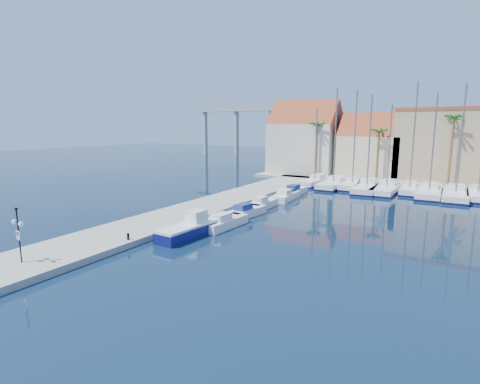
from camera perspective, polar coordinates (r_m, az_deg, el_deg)
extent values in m
plane|color=black|center=(26.63, -6.74, -10.43)|extent=(260.00, 260.00, 0.00)
cube|color=gray|center=(42.14, -5.42, -2.35)|extent=(6.00, 77.00, 0.50)
cube|color=gray|center=(68.57, 25.86, 1.51)|extent=(54.00, 16.00, 0.50)
cylinder|color=black|center=(28.15, -30.63, -5.70)|extent=(0.09, 0.09, 3.66)
cylinder|color=black|center=(28.16, -30.97, -4.00)|extent=(0.46, 0.09, 0.05)
cylinder|color=black|center=(27.75, -30.60, -4.15)|extent=(0.46, 0.09, 0.05)
sphere|color=white|center=(28.37, -31.16, -3.92)|extent=(0.33, 0.33, 0.33)
sphere|color=white|center=(27.55, -30.40, -4.23)|extent=(0.33, 0.33, 0.33)
cube|color=black|center=(27.77, -30.96, -2.24)|extent=(0.21, 0.13, 0.15)
cube|color=white|center=(28.11, -30.75, -5.54)|extent=(0.46, 0.07, 0.46)
cylinder|color=red|center=(28.09, -30.80, -5.46)|extent=(0.31, 0.04, 0.31)
cylinder|color=#1933A5|center=(28.08, -30.82, -5.46)|extent=(0.22, 0.03, 0.22)
cube|color=white|center=(28.19, -30.69, -6.17)|extent=(0.37, 0.06, 0.13)
cylinder|color=black|center=(30.68, -16.68, -6.51)|extent=(0.21, 0.21, 0.52)
cube|color=#0F1259|center=(32.02, -8.00, -6.06)|extent=(2.34, 6.06, 0.89)
cube|color=white|center=(31.87, -8.03, -5.12)|extent=(2.34, 6.06, 0.20)
cube|color=white|center=(32.60, -6.65, -3.75)|extent=(1.38, 1.66, 1.09)
cube|color=white|center=(34.80, -2.36, -4.73)|extent=(2.04, 5.55, 0.80)
cube|color=white|center=(34.20, -2.91, -3.79)|extent=(1.33, 1.97, 0.60)
cube|color=white|center=(38.91, 0.94, -3.12)|extent=(2.19, 5.42, 0.80)
cube|color=navy|center=(38.34, 0.49, -2.25)|extent=(1.35, 1.95, 0.60)
cube|color=white|center=(42.77, 3.46, -1.93)|extent=(1.69, 5.06, 0.80)
cube|color=white|center=(42.20, 3.15, -1.12)|extent=(1.16, 1.78, 0.60)
cube|color=white|center=(47.91, 7.03, -0.68)|extent=(2.21, 6.04, 0.80)
cube|color=white|center=(47.23, 6.79, 0.03)|extent=(1.44, 2.15, 0.60)
cube|color=white|center=(51.66, 8.38, 0.08)|extent=(1.81, 5.26, 0.80)
cube|color=navy|center=(51.08, 8.16, 0.76)|extent=(1.22, 1.86, 0.60)
cube|color=white|center=(60.48, 11.45, 1.54)|extent=(2.96, 9.05, 1.00)
cube|color=#0B0F3B|center=(60.53, 11.44, 1.24)|extent=(3.03, 9.11, 0.28)
cube|color=white|center=(61.18, 11.81, 2.38)|extent=(1.81, 2.78, 0.60)
cylinder|color=slate|center=(59.50, 11.48, 7.15)|extent=(0.20, 0.20, 10.88)
cube|color=white|center=(58.90, 14.15, 1.21)|extent=(2.74, 10.42, 1.00)
cube|color=#0B0F3B|center=(58.95, 14.14, 0.90)|extent=(2.80, 10.48, 0.28)
cube|color=white|center=(59.78, 14.47, 2.10)|extent=(1.91, 3.13, 0.60)
cylinder|color=slate|center=(57.76, 14.32, 8.34)|extent=(0.20, 0.20, 13.65)
cube|color=white|center=(58.75, 16.83, 1.06)|extent=(2.53, 9.13, 1.00)
cube|color=#0B0F3B|center=(58.80, 16.82, 0.75)|extent=(2.59, 9.19, 0.28)
cube|color=white|center=(59.51, 17.07, 1.94)|extent=(1.70, 2.76, 0.60)
cylinder|color=slate|center=(57.66, 17.09, 8.00)|extent=(0.20, 0.20, 13.25)
cube|color=white|center=(56.97, 18.82, 0.68)|extent=(3.62, 11.24, 1.00)
cube|color=#0B0F3B|center=(57.02, 18.80, 0.36)|extent=(3.68, 11.30, 0.28)
cube|color=white|center=(57.93, 19.02, 1.62)|extent=(2.23, 3.45, 0.60)
cylinder|color=slate|center=(55.77, 19.14, 7.43)|extent=(0.20, 0.20, 12.45)
cube|color=white|center=(56.89, 21.52, 0.50)|extent=(3.25, 11.42, 1.00)
cube|color=#0B0F3B|center=(56.94, 21.50, 0.18)|extent=(3.31, 11.48, 0.28)
cube|color=white|center=(57.87, 21.79, 1.44)|extent=(2.15, 3.46, 0.60)
cylinder|color=slate|center=(55.71, 21.82, 6.54)|extent=(0.20, 0.20, 11.05)
cube|color=white|center=(57.24, 24.44, 0.35)|extent=(2.48, 8.32, 1.00)
cube|color=#0B0F3B|center=(57.29, 24.42, 0.03)|extent=(2.54, 8.38, 0.28)
cube|color=white|center=(57.93, 24.56, 1.25)|extent=(1.60, 2.53, 0.60)
cylinder|color=slate|center=(56.16, 24.97, 7.84)|extent=(0.20, 0.20, 13.98)
cube|color=white|center=(56.31, 26.88, 0.01)|extent=(3.09, 11.04, 1.00)
cube|color=#0B0F3B|center=(56.36, 26.86, -0.31)|extent=(3.15, 11.10, 0.28)
cube|color=white|center=(57.27, 27.00, 0.97)|extent=(2.07, 3.34, 0.60)
cylinder|color=slate|center=(55.11, 27.41, 6.79)|extent=(0.20, 0.20, 12.38)
cube|color=white|center=(55.96, 29.98, -0.31)|extent=(2.92, 11.00, 1.00)
cube|color=#0B0F3B|center=(56.01, 29.95, -0.63)|extent=(2.98, 11.06, 0.28)
cube|color=white|center=(56.92, 30.06, 0.66)|extent=(2.02, 3.31, 0.60)
cylinder|color=slate|center=(54.73, 30.64, 7.02)|extent=(0.20, 0.20, 13.36)
cube|color=white|center=(57.00, 32.49, -0.37)|extent=(2.62, 9.58, 1.00)
cube|color=#0B0F3B|center=(57.05, 32.46, -0.69)|extent=(2.68, 9.64, 0.28)
cube|color=white|center=(57.83, 32.55, 0.56)|extent=(1.78, 2.89, 0.60)
cube|color=beige|center=(71.50, 9.86, 6.52)|extent=(12.00, 9.00, 9.00)
cube|color=maroon|center=(71.37, 9.97, 10.12)|extent=(12.30, 9.00, 9.00)
cube|color=#CAB48E|center=(68.27, 19.32, 5.09)|extent=(10.00, 8.00, 7.00)
cube|color=maroon|center=(68.09, 19.49, 8.02)|extent=(10.30, 8.00, 8.00)
cube|color=tan|center=(67.89, 28.77, 6.09)|extent=(14.00, 10.00, 11.00)
cube|color=maroon|center=(67.85, 29.18, 10.92)|extent=(14.20, 10.20, 0.50)
cylinder|color=brown|center=(65.45, 11.59, 6.14)|extent=(0.36, 0.36, 9.00)
sphere|color=#195217|center=(65.31, 11.72, 9.95)|extent=(2.60, 2.60, 2.60)
cylinder|color=brown|center=(62.97, 20.23, 5.12)|extent=(0.36, 0.36, 8.00)
sphere|color=#195217|center=(62.79, 20.45, 8.62)|extent=(2.60, 2.60, 2.60)
cylinder|color=brown|center=(61.90, 29.45, 5.29)|extent=(0.36, 0.36, 10.00)
sphere|color=#195217|center=(61.79, 29.84, 9.77)|extent=(2.60, 2.60, 2.60)
cube|color=#9E9E99|center=(114.94, 2.96, 12.45)|extent=(48.00, 2.20, 0.90)
cylinder|color=#9E9E99|center=(125.39, -5.30, 9.03)|extent=(1.40, 1.40, 14.00)
cylinder|color=#9E9E99|center=(118.78, -0.54, 9.01)|extent=(1.40, 1.40, 14.00)
cylinder|color=#9E9E99|center=(113.07, 4.75, 8.92)|extent=(1.40, 1.40, 14.00)
cylinder|color=#9E9E99|center=(108.39, 10.53, 8.73)|extent=(1.40, 1.40, 14.00)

